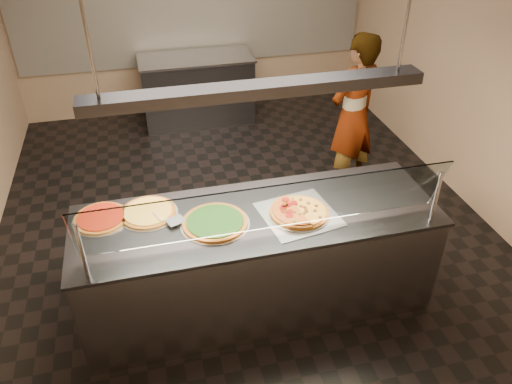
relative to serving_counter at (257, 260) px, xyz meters
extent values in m
cube|color=black|center=(0.13, 1.17, -0.48)|extent=(5.00, 6.00, 0.02)
cube|color=tan|center=(0.13, 4.18, 1.03)|extent=(5.00, 0.02, 3.00)
cube|color=tan|center=(0.13, -1.84, 1.03)|extent=(5.00, 0.02, 3.00)
cube|color=tan|center=(2.64, 1.17, 1.03)|extent=(0.02, 6.00, 3.00)
cube|color=silver|center=(0.13, 4.15, 0.83)|extent=(4.90, 0.02, 1.20)
cube|color=#B7B7BC|center=(0.00, 0.00, -0.02)|extent=(2.79, 0.90, 0.90)
cube|color=#38383D|center=(0.00, 0.00, 0.45)|extent=(2.83, 0.94, 0.03)
cylinder|color=#B7B7BC|center=(-1.24, -0.40, 0.68)|extent=(0.03, 0.03, 0.44)
cylinder|color=#B7B7BC|center=(1.24, -0.40, 0.68)|extent=(0.03, 0.03, 0.44)
cube|color=white|center=(0.00, -0.34, 0.76)|extent=(2.59, 0.18, 0.47)
cube|color=silver|center=(0.31, -0.07, 0.47)|extent=(0.62, 0.62, 0.01)
cylinder|color=silver|center=(0.31, -0.07, 0.47)|extent=(0.48, 0.48, 0.01)
cylinder|color=#6F0A07|center=(0.29, 0.01, 0.52)|extent=(0.06, 0.06, 0.01)
cylinder|color=#6F0A07|center=(0.24, 0.07, 0.52)|extent=(0.06, 0.06, 0.01)
cylinder|color=#6F0A07|center=(0.24, 0.00, 0.52)|extent=(0.06, 0.06, 0.01)
cylinder|color=#6F0A07|center=(0.21, -0.01, 0.52)|extent=(0.06, 0.06, 0.01)
cylinder|color=#6F0A07|center=(0.19, -0.03, 0.52)|extent=(0.06, 0.06, 0.01)
cylinder|color=#6F0A07|center=(0.19, -0.07, 0.52)|extent=(0.06, 0.06, 0.01)
cylinder|color=#6F0A07|center=(0.23, -0.09, 0.52)|extent=(0.06, 0.06, 0.01)
cylinder|color=#6F0A07|center=(0.21, -0.13, 0.52)|extent=(0.06, 0.06, 0.01)
cube|color=#19590F|center=(0.30, 0.07, 0.52)|extent=(0.02, 0.02, 0.01)
cube|color=#19590F|center=(0.24, 0.05, 0.52)|extent=(0.02, 0.01, 0.01)
cube|color=#19590F|center=(0.22, 0.00, 0.52)|extent=(0.02, 0.02, 0.01)
cube|color=#19590F|center=(0.19, -0.06, 0.52)|extent=(0.01, 0.02, 0.01)
cube|color=#19590F|center=(0.21, -0.08, 0.52)|extent=(0.02, 0.02, 0.01)
cube|color=#19590F|center=(0.26, -0.10, 0.52)|extent=(0.01, 0.02, 0.01)
cube|color=#19590F|center=(0.22, -0.22, 0.52)|extent=(0.02, 0.02, 0.01)
cube|color=#19590F|center=(0.29, -0.14, 0.52)|extent=(0.02, 0.02, 0.01)
sphere|color=#513014|center=(0.33, -0.21, 0.50)|extent=(0.03, 0.03, 0.03)
sphere|color=#513014|center=(0.32, -0.12, 0.50)|extent=(0.03, 0.03, 0.03)
sphere|color=#513014|center=(0.33, -0.12, 0.50)|extent=(0.03, 0.03, 0.03)
sphere|color=#513014|center=(0.44, -0.19, 0.50)|extent=(0.03, 0.03, 0.03)
sphere|color=#513014|center=(0.36, -0.10, 0.50)|extent=(0.03, 0.03, 0.03)
sphere|color=#513014|center=(0.42, -0.10, 0.50)|extent=(0.03, 0.03, 0.03)
sphere|color=#513014|center=(0.36, -0.07, 0.50)|extent=(0.03, 0.03, 0.03)
sphere|color=#513014|center=(0.46, -0.04, 0.50)|extent=(0.03, 0.03, 0.03)
sphere|color=#513014|center=(0.36, -0.04, 0.50)|extent=(0.03, 0.03, 0.03)
sphere|color=#513014|center=(0.41, 0.00, 0.50)|extent=(0.03, 0.03, 0.03)
sphere|color=#513014|center=(0.34, -0.02, 0.50)|extent=(0.03, 0.03, 0.03)
sphere|color=#513014|center=(0.36, 0.06, 0.50)|extent=(0.03, 0.03, 0.03)
cylinder|color=silver|center=(-0.34, -0.03, 0.47)|extent=(0.52, 0.52, 0.01)
cylinder|color=brown|center=(-0.34, -0.03, 0.48)|extent=(0.49, 0.49, 0.02)
cylinder|color=black|center=(-0.34, -0.03, 0.49)|extent=(0.43, 0.43, 0.01)
cylinder|color=silver|center=(-0.82, 0.22, 0.47)|extent=(0.45, 0.45, 0.01)
cylinder|color=brown|center=(-0.82, 0.22, 0.48)|extent=(0.42, 0.42, 0.02)
cylinder|color=gold|center=(-0.82, 0.22, 0.49)|extent=(0.37, 0.37, 0.01)
cylinder|color=silver|center=(-1.17, 0.23, 0.47)|extent=(0.43, 0.43, 0.01)
cylinder|color=brown|center=(-1.17, 0.23, 0.48)|extent=(0.40, 0.40, 0.02)
cylinder|color=#6C0E01|center=(-1.17, 0.23, 0.49)|extent=(0.35, 0.35, 0.01)
cube|color=#B7B7BC|center=(-0.62, 0.05, 0.49)|extent=(0.16, 0.15, 0.00)
cylinder|color=tan|center=(-0.75, 0.12, 0.49)|extent=(0.07, 0.14, 0.02)
cube|color=#38383D|center=(0.05, 3.72, -0.02)|extent=(1.53, 0.70, 0.90)
cube|color=#B7B7BC|center=(0.05, 3.72, 0.45)|extent=(1.57, 0.74, 0.03)
imported|color=#37333E|center=(1.45, 1.53, 0.43)|extent=(0.77, 0.67, 1.79)
cube|color=#38383D|center=(0.00, 0.00, 1.48)|extent=(2.30, 0.18, 0.08)
cylinder|color=#B7B7BC|center=(-1.00, 0.00, 2.03)|extent=(0.02, 0.02, 1.01)
camera|label=1|loc=(-0.76, -2.98, 2.75)|focal=35.00mm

